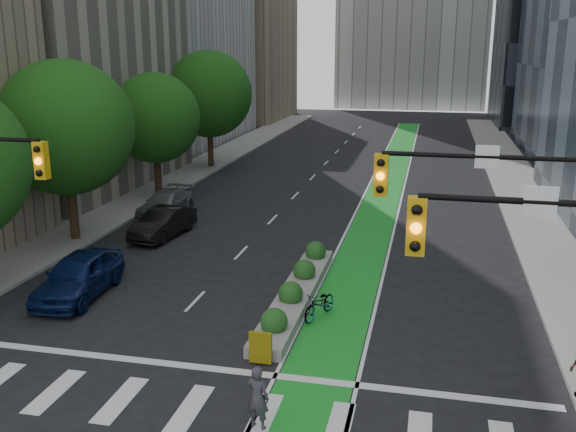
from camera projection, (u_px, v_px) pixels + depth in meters
The scene contains 16 objects.
ground at pixel (203, 390), 17.97m from camera, with size 160.00×160.00×0.00m, color black.
sidewalk_left at pixel (166, 184), 44.02m from camera, with size 3.60×90.00×0.15m, color gray.
sidewalk_right at pixel (528, 202), 38.99m from camera, with size 3.60×90.00×0.15m, color gray.
bike_lane_paint at pixel (388, 181), 45.59m from camera, with size 2.20×70.00×0.01m, color #1B9728.
building_tan_far at pixel (230, 15), 81.06m from camera, with size 14.00×16.00×26.00m, color tan.
building_dark_end at pixel (565, 3), 74.15m from camera, with size 14.00×18.00×28.00m, color black.
tree_mid at pixel (66, 128), 30.18m from camera, with size 6.40×6.40×8.78m.
tree_midfar at pixel (155, 118), 39.77m from camera, with size 5.60×5.60×7.76m.
tree_far at pixel (209, 94), 48.99m from camera, with size 6.60×6.60×9.00m.
signal_right at pixel (546, 242), 15.32m from camera, with size 5.82×0.51×7.20m.
median_planter at pixel (297, 290), 24.25m from camera, with size 1.20×10.26×1.10m.
bicycle at pixel (320, 304), 22.64m from camera, with size 0.67×1.91×1.00m, color gray.
cyclist at pixel (258, 397), 15.99m from camera, with size 0.62×0.41×1.70m, color #3B3641.
parked_car_left_near at pixel (79, 275), 24.47m from camera, with size 1.98×4.93×1.68m, color #0B1945.
parked_car_left_mid at pixel (163, 223), 32.10m from camera, with size 1.54×4.42×1.46m, color black.
parked_car_left_far at pixel (165, 203), 36.21m from camera, with size 1.93×4.74×1.38m, color #5D6062.
Camera 1 is at (5.89, -15.17, 9.36)m, focal length 40.00 mm.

